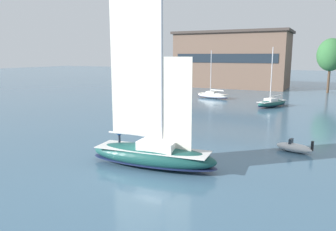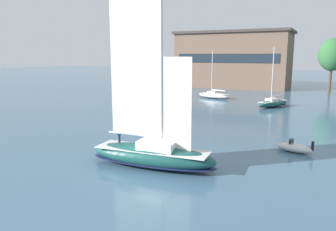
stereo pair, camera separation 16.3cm
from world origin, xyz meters
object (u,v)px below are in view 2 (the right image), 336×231
(tree_shore_left, at_px, (332,55))
(sailboat_moored_near_marina, at_px, (273,103))
(sailboat_main, at_px, (152,153))
(sailboat_moored_mid_channel, at_px, (214,95))
(motor_tender, at_px, (295,148))

(tree_shore_left, relative_size, sailboat_moored_near_marina, 1.25)
(tree_shore_left, height_order, sailboat_moored_near_marina, tree_shore_left)
(sailboat_main, xyz_separation_m, sailboat_moored_mid_channel, (-9.95, 44.80, -0.50))
(tree_shore_left, height_order, sailboat_moored_mid_channel, tree_shore_left)
(sailboat_main, bearing_deg, sailboat_moored_near_marina, 84.55)
(tree_shore_left, distance_m, sailboat_moored_mid_channel, 33.15)
(tree_shore_left, xyz_separation_m, sailboat_moored_mid_channel, (-22.37, -22.87, -8.69))
(sailboat_moored_mid_channel, bearing_deg, sailboat_main, -77.48)
(sailboat_moored_near_marina, bearing_deg, sailboat_main, -95.45)
(sailboat_main, height_order, sailboat_moored_near_marina, sailboat_main)
(tree_shore_left, bearing_deg, sailboat_moored_near_marina, -106.58)
(sailboat_moored_near_marina, distance_m, sailboat_moored_mid_channel, 15.11)
(sailboat_moored_near_marina, height_order, sailboat_moored_mid_channel, sailboat_moored_near_marina)
(sailboat_moored_near_marina, xyz_separation_m, motor_tender, (6.68, -28.32, -0.29))
(sailboat_moored_near_marina, bearing_deg, sailboat_moored_mid_channel, 154.18)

